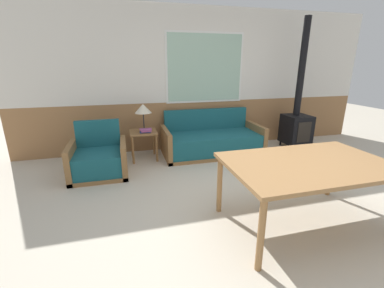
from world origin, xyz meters
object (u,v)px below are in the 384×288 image
Objects in this scene: armchair at (99,160)px; wood_stove at (297,119)px; side_table at (143,137)px; table_lamp at (143,109)px; dining_table at (308,168)px; couch at (212,141)px.

wood_stove is at bearing -0.06° from armchair.
wood_stove reaches higher than side_table.
wood_stove is at bearing -2.30° from side_table.
wood_stove is at bearing -3.86° from table_lamp.
side_table is at bearing 29.26° from armchair.
side_table is 0.49m from table_lamp.
wood_stove reaches higher than dining_table.
armchair is at bearing -144.70° from side_table.
armchair is at bearing -166.38° from couch.
wood_stove reaches higher than armchair.
table_lamp reaches higher than dining_table.
couch is at bearing 177.08° from wood_stove.
table_lamp reaches higher than armchair.
dining_table is 0.66× the size of wood_stove.
armchair is 0.34× the size of wood_stove.
dining_table is at bearing -124.33° from wood_stove.
armchair is 1.62× the size of side_table.
side_table is 1.09× the size of table_lamp.
couch is 3.59× the size of side_table.
side_table is 3.08m from wood_stove.
couch is 2.48m from dining_table.
table_lamp is 3.07m from wood_stove.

